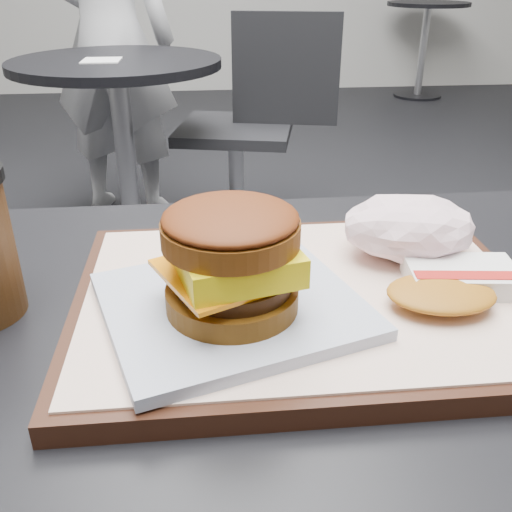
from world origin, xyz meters
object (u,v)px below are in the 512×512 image
(serving_tray, at_px, (303,299))
(patron, at_px, (109,39))
(crumpled_wrapper, at_px, (409,228))
(neighbor_table, at_px, (122,119))
(breakfast_sandwich, at_px, (232,271))
(hash_brown, at_px, (453,284))
(neighbor_chair, at_px, (253,116))
(customer_table, at_px, (304,505))

(serving_tray, height_order, patron, patron)
(crumpled_wrapper, height_order, neighbor_table, crumpled_wrapper)
(breakfast_sandwich, relative_size, crumpled_wrapper, 1.92)
(serving_tray, distance_m, neighbor_table, 1.66)
(breakfast_sandwich, xyz_separation_m, patron, (-0.38, 2.17, -0.08))
(serving_tray, bearing_deg, crumpled_wrapper, 27.18)
(hash_brown, distance_m, neighbor_chair, 1.81)
(patron, bearing_deg, hash_brown, 118.58)
(hash_brown, bearing_deg, breakfast_sandwich, -175.78)
(breakfast_sandwich, distance_m, hash_brown, 0.18)
(customer_table, relative_size, serving_tray, 2.11)
(serving_tray, distance_m, patron, 2.18)
(crumpled_wrapper, height_order, patron, patron)
(breakfast_sandwich, height_order, neighbor_table, breakfast_sandwich)
(breakfast_sandwich, xyz_separation_m, crumpled_wrapper, (0.17, 0.09, -0.01))
(crumpled_wrapper, xyz_separation_m, patron, (-0.54, 2.08, -0.06))
(breakfast_sandwich, bearing_deg, crumpled_wrapper, 27.86)
(customer_table, distance_m, neighbor_table, 1.69)
(neighbor_table, distance_m, neighbor_chair, 0.50)
(serving_tray, relative_size, neighbor_chair, 0.43)
(serving_tray, xyz_separation_m, crumpled_wrapper, (0.11, 0.05, 0.04))
(customer_table, xyz_separation_m, neighbor_table, (-0.35, 1.65, -0.03))
(hash_brown, bearing_deg, neighbor_chair, 89.88)
(customer_table, height_order, serving_tray, serving_tray)
(customer_table, bearing_deg, crumpled_wrapper, 43.67)
(crumpled_wrapper, relative_size, patron, 0.08)
(breakfast_sandwich, relative_size, patron, 0.15)
(serving_tray, xyz_separation_m, patron, (-0.44, 2.13, -0.03))
(breakfast_sandwich, xyz_separation_m, neighbor_chair, (0.18, 1.80, -0.32))
(serving_tray, relative_size, hash_brown, 3.10)
(neighbor_chair, bearing_deg, crumpled_wrapper, -90.53)
(serving_tray, xyz_separation_m, breakfast_sandwich, (-0.06, -0.03, 0.05))
(neighbor_chair, bearing_deg, neighbor_table, -161.42)
(crumpled_wrapper, relative_size, neighbor_table, 0.16)
(serving_tray, xyz_separation_m, neighbor_table, (-0.35, 1.60, -0.23))
(customer_table, distance_m, hash_brown, 0.25)
(neighbor_chair, height_order, patron, patron)
(customer_table, relative_size, crumpled_wrapper, 6.61)
(hash_brown, height_order, crumpled_wrapper, crumpled_wrapper)
(neighbor_chair, bearing_deg, patron, 146.46)
(customer_table, relative_size, patron, 0.53)
(breakfast_sandwich, xyz_separation_m, hash_brown, (0.18, 0.01, -0.03))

